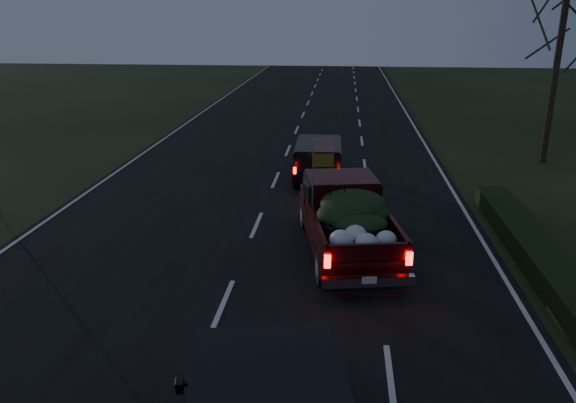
# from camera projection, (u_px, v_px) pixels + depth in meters

# --- Properties ---
(ground) EXTENTS (120.00, 120.00, 0.00)m
(ground) POSITION_uv_depth(u_px,v_px,m) (224.00, 303.00, 12.87)
(ground) COLOR black
(ground) RESTS_ON ground
(road_asphalt) EXTENTS (14.00, 120.00, 0.02)m
(road_asphalt) POSITION_uv_depth(u_px,v_px,m) (224.00, 303.00, 12.86)
(road_asphalt) COLOR black
(road_asphalt) RESTS_ON ground
(hedge_row) EXTENTS (1.00, 10.00, 0.60)m
(hedge_row) POSITION_uv_depth(u_px,v_px,m) (536.00, 252.00, 14.87)
(hedge_row) COLOR black
(hedge_row) RESTS_ON ground
(bare_tree_far) EXTENTS (3.60, 3.60, 7.00)m
(bare_tree_far) POSITION_uv_depth(u_px,v_px,m) (560.00, 40.00, 23.32)
(bare_tree_far) COLOR black
(bare_tree_far) RESTS_ON ground
(pickup_truck) EXTENTS (2.99, 5.73, 2.86)m
(pickup_truck) POSITION_uv_depth(u_px,v_px,m) (347.00, 214.00, 15.41)
(pickup_truck) COLOR #350709
(pickup_truck) RESTS_ON ground
(lead_suv) EXTENTS (1.85, 4.29, 1.22)m
(lead_suv) POSITION_uv_depth(u_px,v_px,m) (318.00, 157.00, 22.14)
(lead_suv) COLOR black
(lead_suv) RESTS_ON ground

